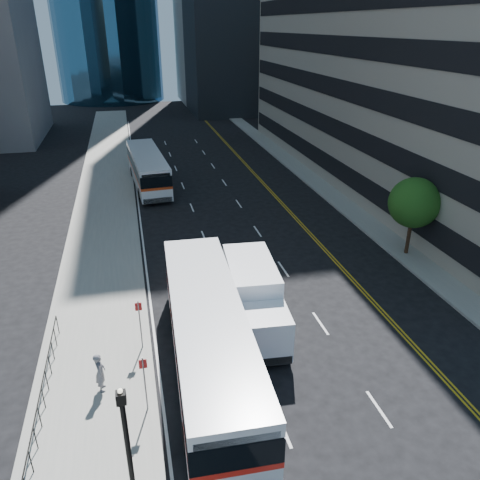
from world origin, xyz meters
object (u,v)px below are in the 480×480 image
(bus_rear, at_px, (148,168))
(box_truck, at_px, (254,298))
(street_tree, at_px, (414,203))
(pedestrian, at_px, (100,372))
(lamp_post, at_px, (128,445))
(bus_front, at_px, (208,337))

(bus_rear, relative_size, box_truck, 1.79)
(street_tree, xyz_separation_m, pedestrian, (-19.14, -8.46, -2.61))
(box_truck, bearing_deg, bus_rear, 103.46)
(street_tree, xyz_separation_m, bus_rear, (-15.60, 18.82, -1.95))
(street_tree, distance_m, box_truck, 13.22)
(street_tree, distance_m, lamp_post, 22.82)
(bus_rear, bearing_deg, pedestrian, -101.31)
(bus_front, height_order, box_truck, bus_front)
(bus_front, xyz_separation_m, box_truck, (2.76, 2.80, -0.19))
(bus_front, distance_m, bus_rear, 27.09)
(street_tree, height_order, box_truck, street_tree)
(street_tree, relative_size, bus_rear, 0.42)
(street_tree, height_order, bus_front, street_tree)
(lamp_post, bearing_deg, street_tree, 37.87)
(street_tree, bearing_deg, bus_front, -150.57)
(bus_rear, bearing_deg, lamp_post, -98.11)
(street_tree, bearing_deg, pedestrian, -156.14)
(lamp_post, distance_m, pedestrian, 5.90)
(bus_front, height_order, bus_rear, bus_front)
(pedestrian, bearing_deg, box_truck, -70.00)
(box_truck, xyz_separation_m, pedestrian, (-7.26, -3.01, -0.64))
(box_truck, height_order, pedestrian, box_truck)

